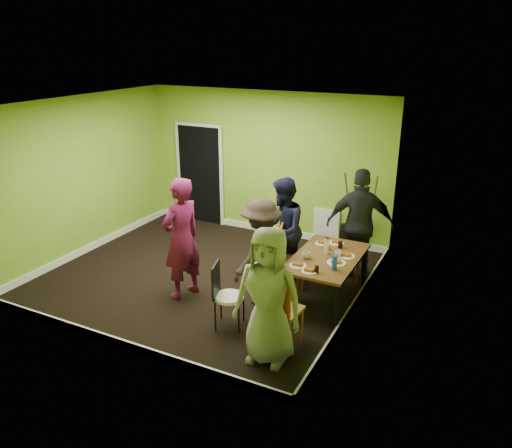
% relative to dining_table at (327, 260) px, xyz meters
% --- Properties ---
extents(ground, '(5.00, 5.00, 0.00)m').
position_rel_dining_table_xyz_m(ground, '(-2.05, -0.01, -0.70)').
color(ground, black).
rests_on(ground, ground).
extents(room_walls, '(5.04, 4.54, 2.82)m').
position_rel_dining_table_xyz_m(room_walls, '(-2.07, 0.03, 0.29)').
color(room_walls, '#78A42A').
rests_on(room_walls, ground).
extents(dining_table, '(0.90, 1.50, 0.75)m').
position_rel_dining_table_xyz_m(dining_table, '(0.00, 0.00, 0.00)').
color(dining_table, black).
rests_on(dining_table, ground).
extents(chair_left_far, '(0.51, 0.51, 0.99)m').
position_rel_dining_table_xyz_m(chair_left_far, '(-0.73, 0.28, -0.14)').
color(chair_left_far, '#D15913').
rests_on(chair_left_far, ground).
extents(chair_left_near, '(0.50, 0.50, 1.08)m').
position_rel_dining_table_xyz_m(chair_left_near, '(-0.67, -0.26, -0.09)').
color(chair_left_near, '#D15913').
rests_on(chair_left_near, ground).
extents(chair_back_end, '(0.43, 0.49, 0.90)m').
position_rel_dining_table_xyz_m(chair_back_end, '(0.08, 0.98, -0.06)').
color(chair_back_end, '#D15913').
rests_on(chair_back_end, ground).
extents(chair_front_end, '(0.46, 0.47, 1.03)m').
position_rel_dining_table_xyz_m(chair_front_end, '(-0.14, -1.32, -0.12)').
color(chair_front_end, '#D15913').
rests_on(chair_front_end, ground).
extents(chair_bentwood, '(0.45, 0.44, 0.92)m').
position_rel_dining_table_xyz_m(chair_bentwood, '(-1.01, -1.20, -0.19)').
color(chair_bentwood, black).
rests_on(chair_bentwood, ground).
extents(easel, '(0.61, 0.57, 1.51)m').
position_rel_dining_table_xyz_m(easel, '(-0.08, 2.00, 0.05)').
color(easel, brown).
rests_on(easel, ground).
extents(plate_near_left, '(0.22, 0.22, 0.01)m').
position_rel_dining_table_xyz_m(plate_near_left, '(-0.22, 0.43, 0.06)').
color(plate_near_left, white).
rests_on(plate_near_left, dining_table).
extents(plate_near_right, '(0.24, 0.24, 0.01)m').
position_rel_dining_table_xyz_m(plate_near_right, '(-0.26, -0.48, 0.06)').
color(plate_near_right, white).
rests_on(plate_near_right, dining_table).
extents(plate_far_back, '(0.23, 0.23, 0.01)m').
position_rel_dining_table_xyz_m(plate_far_back, '(-0.03, 0.53, 0.06)').
color(plate_far_back, white).
rests_on(plate_far_back, dining_table).
extents(plate_far_front, '(0.22, 0.22, 0.01)m').
position_rel_dining_table_xyz_m(plate_far_front, '(-0.05, -0.58, 0.06)').
color(plate_far_front, white).
rests_on(plate_far_front, dining_table).
extents(plate_wall_back, '(0.26, 0.26, 0.01)m').
position_rel_dining_table_xyz_m(plate_wall_back, '(0.25, 0.13, 0.06)').
color(plate_wall_back, white).
rests_on(plate_wall_back, dining_table).
extents(plate_wall_front, '(0.27, 0.27, 0.01)m').
position_rel_dining_table_xyz_m(plate_wall_front, '(0.19, -0.16, 0.06)').
color(plate_wall_front, white).
rests_on(plate_wall_front, dining_table).
extents(thermos, '(0.06, 0.06, 0.24)m').
position_rel_dining_table_xyz_m(thermos, '(-0.04, 0.09, 0.18)').
color(thermos, white).
rests_on(thermos, dining_table).
extents(blue_bottle, '(0.07, 0.07, 0.21)m').
position_rel_dining_table_xyz_m(blue_bottle, '(0.23, -0.37, 0.16)').
color(blue_bottle, blue).
rests_on(blue_bottle, dining_table).
extents(orange_bottle, '(0.03, 0.03, 0.08)m').
position_rel_dining_table_xyz_m(orange_bottle, '(-0.05, 0.24, 0.09)').
color(orange_bottle, '#D15913').
rests_on(orange_bottle, dining_table).
extents(glass_mid, '(0.06, 0.06, 0.09)m').
position_rel_dining_table_xyz_m(glass_mid, '(-0.10, 0.24, 0.10)').
color(glass_mid, black).
rests_on(glass_mid, dining_table).
extents(glass_back, '(0.07, 0.07, 0.11)m').
position_rel_dining_table_xyz_m(glass_back, '(0.08, 0.39, 0.11)').
color(glass_back, black).
rests_on(glass_back, dining_table).
extents(glass_front, '(0.06, 0.06, 0.10)m').
position_rel_dining_table_xyz_m(glass_front, '(0.05, -0.56, 0.10)').
color(glass_front, black).
rests_on(glass_front, dining_table).
extents(cup_a, '(0.12, 0.12, 0.09)m').
position_rel_dining_table_xyz_m(cup_a, '(-0.24, -0.19, 0.10)').
color(cup_a, white).
rests_on(cup_a, dining_table).
extents(cup_b, '(0.09, 0.09, 0.09)m').
position_rel_dining_table_xyz_m(cup_b, '(0.14, 0.07, 0.10)').
color(cup_b, white).
rests_on(cup_b, dining_table).
extents(person_standing, '(0.60, 0.77, 1.86)m').
position_rel_dining_table_xyz_m(person_standing, '(-2.00, -0.73, 0.23)').
color(person_standing, '#601039').
rests_on(person_standing, ground).
extents(person_left_far, '(0.88, 0.99, 1.69)m').
position_rel_dining_table_xyz_m(person_left_far, '(-0.90, 0.47, 0.15)').
color(person_left_far, black).
rests_on(person_left_far, ground).
extents(person_left_near, '(0.83, 1.15, 1.60)m').
position_rel_dining_table_xyz_m(person_left_near, '(-0.86, -0.38, 0.10)').
color(person_left_near, '#2D211E').
rests_on(person_left_near, ground).
extents(person_back_end, '(1.15, 0.72, 1.82)m').
position_rel_dining_table_xyz_m(person_back_end, '(0.17, 1.10, 0.21)').
color(person_back_end, black).
rests_on(person_back_end, ground).
extents(person_front_end, '(0.87, 0.60, 1.72)m').
position_rel_dining_table_xyz_m(person_front_end, '(-0.17, -1.62, 0.16)').
color(person_front_end, gray).
rests_on(person_front_end, ground).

